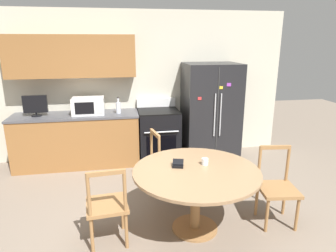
# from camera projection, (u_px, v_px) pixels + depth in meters

# --- Properties ---
(ground_plane) EXTENTS (14.00, 14.00, 0.00)m
(ground_plane) POSITION_uv_depth(u_px,v_px,m) (168.00, 239.00, 3.27)
(ground_plane) COLOR gray
(back_wall) EXTENTS (5.20, 0.44, 2.60)m
(back_wall) POSITION_uv_depth(u_px,v_px,m) (126.00, 78.00, 5.27)
(back_wall) COLOR beige
(back_wall) RESTS_ON ground_plane
(kitchen_counter) EXTENTS (2.08, 0.64, 0.90)m
(kitchen_counter) POSITION_uv_depth(u_px,v_px,m) (78.00, 140.00, 5.12)
(kitchen_counter) COLOR #936033
(kitchen_counter) RESTS_ON ground_plane
(refrigerator) EXTENTS (0.94, 0.77, 1.71)m
(refrigerator) POSITION_uv_depth(u_px,v_px,m) (210.00, 112.00, 5.31)
(refrigerator) COLOR black
(refrigerator) RESTS_ON ground_plane
(oven_range) EXTENTS (0.70, 0.68, 1.08)m
(oven_range) POSITION_uv_depth(u_px,v_px,m) (159.00, 135.00, 5.32)
(oven_range) COLOR black
(oven_range) RESTS_ON ground_plane
(microwave) EXTENTS (0.52, 0.36, 0.27)m
(microwave) POSITION_uv_depth(u_px,v_px,m) (88.00, 106.00, 4.98)
(microwave) COLOR white
(microwave) RESTS_ON kitchen_counter
(countertop_tv) EXTENTS (0.38, 0.16, 0.34)m
(countertop_tv) POSITION_uv_depth(u_px,v_px,m) (35.00, 105.00, 4.82)
(countertop_tv) COLOR black
(countertop_tv) RESTS_ON kitchen_counter
(counter_bottle) EXTENTS (0.08, 0.08, 0.27)m
(counter_bottle) POSITION_uv_depth(u_px,v_px,m) (118.00, 107.00, 5.04)
(counter_bottle) COLOR silver
(counter_bottle) RESTS_ON kitchen_counter
(dining_table) EXTENTS (1.39, 1.39, 0.73)m
(dining_table) POSITION_uv_depth(u_px,v_px,m) (196.00, 180.00, 3.28)
(dining_table) COLOR #997551
(dining_table) RESTS_ON ground_plane
(dining_chair_far) EXTENTS (0.49, 0.49, 0.90)m
(dining_chair_far) POSITION_uv_depth(u_px,v_px,m) (166.00, 162.00, 4.20)
(dining_chair_far) COLOR #9E7042
(dining_chair_far) RESTS_ON ground_plane
(dining_chair_left) EXTENTS (0.46, 0.46, 0.90)m
(dining_chair_left) POSITION_uv_depth(u_px,v_px,m) (107.00, 206.00, 3.10)
(dining_chair_left) COLOR #9E7042
(dining_chair_left) RESTS_ON ground_plane
(dining_chair_right) EXTENTS (0.47, 0.47, 0.90)m
(dining_chair_right) POSITION_uv_depth(u_px,v_px,m) (277.00, 188.00, 3.48)
(dining_chair_right) COLOR #9E7042
(dining_chair_right) RESTS_ON ground_plane
(candle_glass) EXTENTS (0.08, 0.08, 0.08)m
(candle_glass) POSITION_uv_depth(u_px,v_px,m) (205.00, 162.00, 3.38)
(candle_glass) COLOR silver
(candle_glass) RESTS_ON dining_table
(wallet) EXTENTS (0.15, 0.15, 0.07)m
(wallet) POSITION_uv_depth(u_px,v_px,m) (178.00, 164.00, 3.33)
(wallet) COLOR black
(wallet) RESTS_ON dining_table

